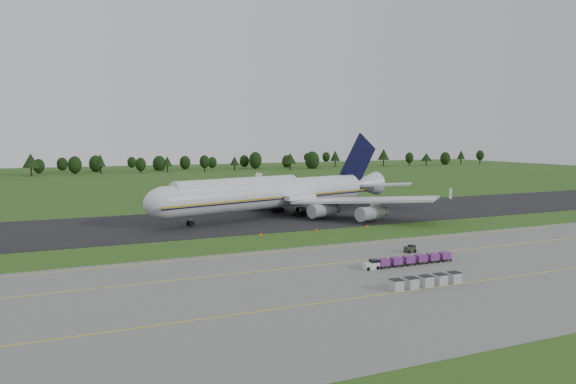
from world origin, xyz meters
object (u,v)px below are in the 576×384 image
utility_cart (410,250)px  edge_markers (316,231)px  baggage_train (407,260)px  aircraft (275,193)px  uld_row (426,281)px

utility_cart → edge_markers: utility_cart is taller
baggage_train → edge_markers: (1.26, 33.47, -0.56)m
baggage_train → utility_cart: bearing=50.9°
aircraft → uld_row: (-7.65, -70.22, -5.21)m
aircraft → uld_row: aircraft is taller
aircraft → utility_cart: size_ratio=37.94×
baggage_train → edge_markers: size_ratio=0.63×
baggage_train → edge_markers: 33.50m
edge_markers → aircraft: bearing=87.6°
aircraft → utility_cart: aircraft is taller
uld_row → edge_markers: (6.59, 45.00, -0.55)m
utility_cart → uld_row: size_ratio=0.18×
uld_row → edge_markers: size_ratio=0.43×
baggage_train → uld_row: 12.70m
utility_cart → edge_markers: size_ratio=0.08×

